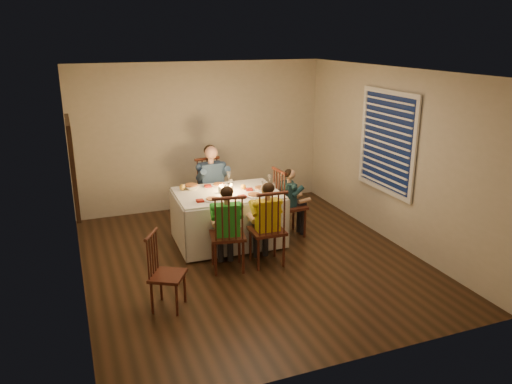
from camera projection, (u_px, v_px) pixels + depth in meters
name	position (u px, v px, depth m)	size (l,w,h in m)	color
ground	(251.00, 259.00, 7.05)	(5.00, 5.00, 0.00)	black
wall_left	(72.00, 189.00, 5.88)	(0.02, 5.00, 2.60)	beige
wall_right	(392.00, 156.00, 7.43)	(0.02, 5.00, 2.60)	beige
wall_back	(201.00, 136.00, 8.88)	(4.50, 0.02, 2.60)	beige
ceiling	(250.00, 71.00, 6.26)	(5.00, 5.00, 0.00)	white
dining_table	(228.00, 207.00, 7.45)	(1.58, 1.16, 0.78)	silver
chair_adult	(213.00, 223.00, 8.40)	(0.45, 0.43, 1.10)	#3B1A10
chair_near_left	(228.00, 269.00, 6.77)	(0.45, 0.43, 1.10)	#3B1A10
chair_near_right	(267.00, 263.00, 6.93)	(0.45, 0.43, 1.10)	#3B1A10
chair_end	(289.00, 235.00, 7.91)	(0.45, 0.43, 1.10)	#3B1A10
chair_extra	(170.00, 307.00, 5.81)	(0.38, 0.36, 0.93)	#3B1A10
adult	(213.00, 223.00, 8.40)	(0.50, 0.46, 1.33)	navy
child_green	(228.00, 269.00, 6.77)	(0.42, 0.38, 1.18)	green
child_yellow	(267.00, 263.00, 6.93)	(0.42, 0.38, 1.18)	yellow
child_teal	(289.00, 235.00, 7.91)	(0.36, 0.33, 1.08)	#17343B
setting_adult	(219.00, 185.00, 7.69)	(0.26, 0.26, 0.02)	white
setting_green	(212.00, 200.00, 7.02)	(0.26, 0.26, 0.02)	white
setting_yellow	(254.00, 195.00, 7.20)	(0.26, 0.26, 0.02)	white
setting_teal	(261.00, 189.00, 7.52)	(0.26, 0.26, 0.02)	white
candle_left	(220.00, 190.00, 7.33)	(0.06, 0.06, 0.10)	silver
candle_right	(231.00, 189.00, 7.39)	(0.06, 0.06, 0.10)	silver
squash	(182.00, 187.00, 7.46)	(0.09, 0.09, 0.09)	yellow
orange_fruit	(243.00, 187.00, 7.50)	(0.08, 0.08, 0.08)	orange
serving_bowl	(191.00, 187.00, 7.53)	(0.23, 0.23, 0.06)	white
wall_mirror	(73.00, 166.00, 6.10)	(0.06, 0.95, 1.15)	black
window_blinds	(386.00, 142.00, 7.44)	(0.07, 1.34, 1.54)	#0C1632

